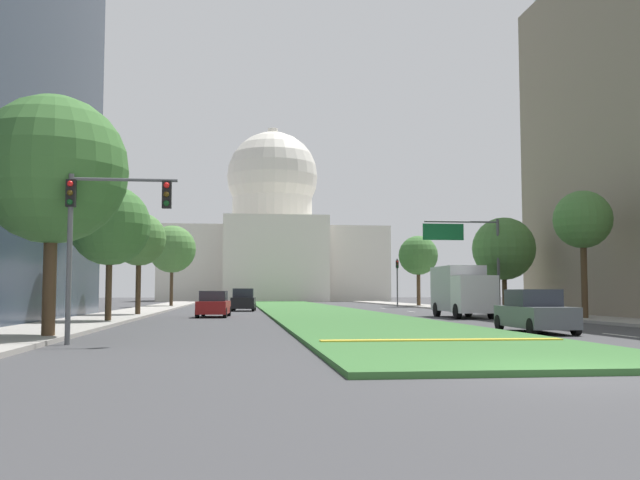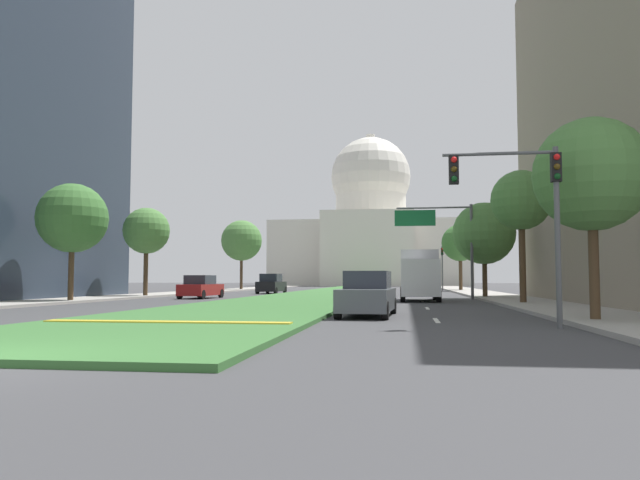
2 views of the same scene
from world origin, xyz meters
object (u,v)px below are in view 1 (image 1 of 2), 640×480
Objects in this scene: street_tree_left_near at (53,170)px; box_truck_delivery at (462,290)px; street_tree_left_mid at (110,226)px; street_tree_left_far at (139,240)px; traffic_light_near_left at (99,220)px; street_tree_right_mid at (583,220)px; sedan_midblock at (214,305)px; overhead_guide_sign at (470,246)px; street_tree_left_distant at (172,249)px; street_tree_right_distant at (418,256)px; sedan_lead_stopped at (534,312)px; capitol_building at (272,239)px; sedan_distant at (243,301)px; street_tree_right_far at (504,249)px; traffic_light_far_right at (397,276)px.

box_truck_delivery is at bearing 42.40° from street_tree_left_near.
street_tree_left_far is at bearing 89.45° from street_tree_left_mid.
traffic_light_near_left is 0.72× the size of street_tree_right_mid.
street_tree_left_far is 1.51× the size of sedan_midblock.
street_tree_left_distant is at bearing 127.34° from overhead_guide_sign.
street_tree_left_far is at bearing -133.51° from street_tree_right_distant.
street_tree_left_near is 27.47m from box_truck_delivery.
street_tree_left_mid is 21.21m from sedan_lead_stopped.
capitol_building is 80.81m from overhead_guide_sign.
traffic_light_near_left is 1.21× the size of sedan_distant.
street_tree_left_far is (-12.50, -78.97, -6.08)m from capitol_building.
street_tree_left_far reaches higher than sedan_lead_stopped.
street_tree_right_distant reaches higher than street_tree_left_mid.
street_tree_left_mid is 1.03× the size of street_tree_right_far.
sedan_distant is at bearing -65.27° from street_tree_left_distant.
street_tree_left_far is 37.21m from street_tree_right_distant.
street_tree_left_far is 24.93m from street_tree_right_far.
traffic_light_far_right is 0.68× the size of street_tree_right_distant.
street_tree_left_distant reaches higher than sedan_distant.
sedan_distant is (1.98, 14.01, 0.09)m from sedan_midblock.
traffic_light_far_right is 38.23m from street_tree_right_mid.
overhead_guide_sign is 9.28m from street_tree_right_mid.
street_tree_right_far is (24.92, 0.64, -0.40)m from street_tree_left_far.
street_tree_left_mid is at bearing -89.43° from street_tree_left_distant.
street_tree_left_mid reaches higher than overhead_guide_sign.
overhead_guide_sign is at bearing 50.24° from traffic_light_near_left.
capitol_building is 5.30× the size of street_tree_right_mid.
traffic_light_far_right is at bearing 65.34° from street_tree_left_near.
street_tree_left_far is 6.69m from sedan_midblock.
street_tree_left_distant reaches higher than sedan_midblock.
street_tree_right_distant is at bearing 80.81° from sedan_lead_stopped.
street_tree_left_far is 27.46m from sedan_lead_stopped.
capitol_building is 8.99× the size of sedan_distant.
traffic_light_near_left is 16.68m from sedan_lead_stopped.
street_tree_left_mid is 0.93× the size of street_tree_right_distant.
street_tree_left_near is at bearing -89.51° from street_tree_left_far.
street_tree_left_far is at bearing -99.00° from capitol_building.
street_tree_right_far is 1.52× the size of sedan_midblock.
street_tree_right_distant is at bearing 65.63° from traffic_light_near_left.
traffic_light_near_left is at bearing -48.56° from street_tree_left_near.
sedan_midblock is 0.70× the size of box_truck_delivery.
street_tree_right_mid is at bearing 1.19° from street_tree_left_mid.
traffic_light_far_right is 49.36m from sedan_lead_stopped.
traffic_light_far_right reaches higher than sedan_midblock.
street_tree_right_mid is at bearing -90.02° from street_tree_right_distant.
street_tree_right_distant is at bearing 88.49° from street_tree_right_far.
street_tree_left_near is 12.55m from street_tree_left_mid.
sedan_lead_stopped is (-6.96, -20.99, -3.80)m from street_tree_right_far.
overhead_guide_sign is 0.76× the size of street_tree_left_distant.
capitol_building is at bearing 98.42° from street_tree_right_mid.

